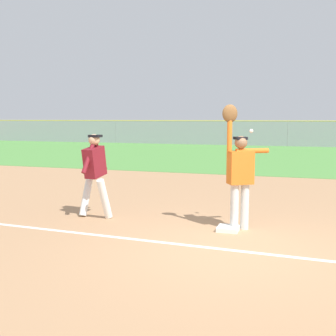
% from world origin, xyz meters
% --- Properties ---
extents(ground_plane, '(75.78, 75.78, 0.00)m').
position_xyz_m(ground_plane, '(0.00, 0.00, 0.00)').
color(ground_plane, tan).
extents(outfield_grass, '(54.42, 16.55, 0.01)m').
position_xyz_m(outfield_grass, '(0.00, 16.79, 0.01)').
color(outfield_grass, '#549342').
rests_on(outfield_grass, ground_plane).
extents(chalk_foul_line, '(11.99, 0.71, 0.01)m').
position_xyz_m(chalk_foul_line, '(-4.26, 0.16, 0.00)').
color(chalk_foul_line, white).
rests_on(chalk_foul_line, ground_plane).
extents(first_base, '(0.38, 0.38, 0.08)m').
position_xyz_m(first_base, '(-0.26, 1.06, 0.04)').
color(first_base, white).
rests_on(first_base, ground_plane).
extents(fielder, '(0.83, 0.55, 2.28)m').
position_xyz_m(fielder, '(-0.09, 1.20, 1.12)').
color(fielder, silver).
rests_on(fielder, ground_plane).
extents(runner, '(0.74, 0.85, 1.72)m').
position_xyz_m(runner, '(-3.04, 1.25, 1.00)').
color(runner, white).
rests_on(runner, ground_plane).
extents(baseball, '(0.07, 0.07, 0.07)m').
position_xyz_m(baseball, '(0.06, 1.51, 1.80)').
color(baseball, white).
extents(outfield_fence, '(54.50, 0.08, 1.86)m').
position_xyz_m(outfield_fence, '(0.00, 25.06, 0.93)').
color(outfield_fence, '#93999E').
rests_on(outfield_fence, ground_plane).
extents(parked_car_black, '(4.53, 2.39, 1.25)m').
position_xyz_m(parked_car_black, '(-10.50, 28.10, 0.67)').
color(parked_car_black, black).
rests_on(parked_car_black, ground_plane).
extents(parked_car_silver, '(4.46, 2.24, 1.25)m').
position_xyz_m(parked_car_silver, '(-4.48, 27.70, 0.67)').
color(parked_car_silver, '#B7B7BC').
rests_on(parked_car_silver, ground_plane).
extents(parked_car_white, '(4.55, 2.42, 1.25)m').
position_xyz_m(parked_car_white, '(1.88, 27.42, 0.67)').
color(parked_car_white, white).
rests_on(parked_car_white, ground_plane).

